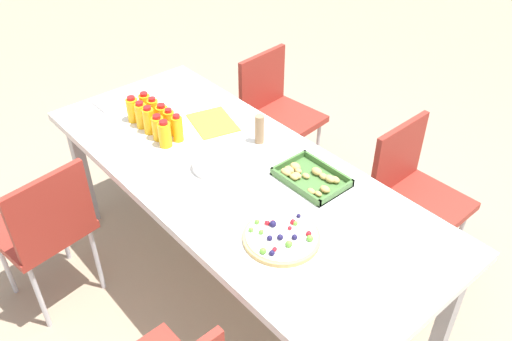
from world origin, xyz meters
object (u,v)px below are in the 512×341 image
cardboard_tube (259,129)px  chair_far_right (413,190)px  chair_far_left (276,108)px  napkin_stack (111,102)px  chair_near_left (45,225)px  juice_bottle_6 (154,111)px  juice_bottle_1 (141,115)px  juice_bottle_0 (133,110)px  snack_tray (310,177)px  juice_bottle_8 (170,123)px  paper_folder (213,123)px  juice_bottle_4 (165,134)px  fruit_pizza (281,237)px  juice_bottle_2 (149,120)px  party_table (236,183)px  juice_bottle_3 (158,128)px  juice_bottle_9 (178,128)px  plate_stack (214,164)px  juice_bottle_7 (162,117)px  juice_bottle_5 (145,105)px

cardboard_tube → chair_far_right: bearing=43.5°
chair_far_left → napkin_stack: chair_far_left is taller
chair_near_left → juice_bottle_6: size_ratio=5.91×
juice_bottle_1 → chair_far_left: bearing=89.1°
juice_bottle_0 → snack_tray: bearing=19.3°
chair_far_left → chair_far_right: bearing=83.4°
chair_far_right → napkin_stack: 1.65m
juice_bottle_8 → juice_bottle_0: bearing=-162.6°
napkin_stack → paper_folder: size_ratio=0.58×
chair_near_left → juice_bottle_1: (-0.10, 0.62, 0.30)m
juice_bottle_0 → juice_bottle_4: bearing=-0.4°
juice_bottle_6 → fruit_pizza: juice_bottle_6 is taller
juice_bottle_0 → juice_bottle_2: bearing=1.3°
party_table → napkin_stack: bearing=-171.9°
juice_bottle_3 → juice_bottle_8: 0.07m
chair_near_left → chair_far_left: (-0.08, 1.52, 0.00)m
juice_bottle_9 → juice_bottle_0: bearing=-166.7°
chair_far_right → juice_bottle_8: size_ratio=5.83×
chair_near_left → plate_stack: 0.84m
juice_bottle_7 → cardboard_tube: size_ratio=0.89×
party_table → snack_tray: (0.26, 0.21, 0.08)m
juice_bottle_1 → fruit_pizza: size_ratio=0.47×
juice_bottle_1 → juice_bottle_6: size_ratio=1.01×
juice_bottle_2 → juice_bottle_7: bearing=88.6°
snack_tray → juice_bottle_6: bearing=-163.4°
chair_far_right → paper_folder: bearing=-55.9°
juice_bottle_7 → snack_tray: juice_bottle_7 is taller
juice_bottle_2 → snack_tray: 0.86m
fruit_pizza → paper_folder: 0.90m
chair_near_left → fruit_pizza: 1.15m
party_table → juice_bottle_8: bearing=-173.8°
snack_tray → plate_stack: size_ratio=1.56×
juice_bottle_1 → juice_bottle_7: 0.11m
juice_bottle_6 → napkin_stack: size_ratio=0.94×
chair_far_left → napkin_stack: bearing=-24.9°
chair_far_right → juice_bottle_8: juice_bottle_8 is taller
juice_bottle_0 → juice_bottle_9: bearing=13.3°
juice_bottle_3 → fruit_pizza: 0.90m
juice_bottle_5 → juice_bottle_6: juice_bottle_6 is taller
juice_bottle_6 → snack_tray: size_ratio=0.46×
juice_bottle_3 → plate_stack: juice_bottle_3 is taller
juice_bottle_5 → napkin_stack: (-0.23, -0.08, -0.05)m
chair_far_right → juice_bottle_7: bearing=-51.5°
juice_bottle_8 → paper_folder: (0.05, 0.22, -0.06)m
juice_bottle_4 → chair_far_right: bearing=47.0°
chair_far_right → juice_bottle_6: bearing=-53.2°
party_table → juice_bottle_5: (-0.67, -0.05, 0.13)m
juice_bottle_6 → juice_bottle_7: juice_bottle_6 is taller
juice_bottle_0 → chair_far_left: bearing=84.2°
juice_bottle_4 → snack_tray: size_ratio=0.46×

